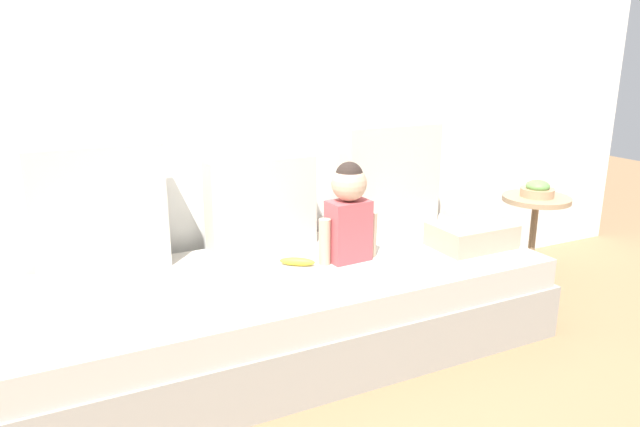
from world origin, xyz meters
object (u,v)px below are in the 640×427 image
Objects in this scene: throw_pillow_left at (100,209)px; banana at (297,262)px; throw_pillow_center at (261,203)px; couch at (292,311)px; toddler at (349,210)px; side_table at (535,217)px; folded_blanket at (471,235)px; fruit_bowl at (537,190)px; throw_pillow_right at (389,177)px.

throw_pillow_left is 0.92m from banana.
couch is at bearing -90.00° from throw_pillow_center.
throw_pillow_left is 1.13m from toddler.
couch is at bearing -175.55° from side_table.
throw_pillow_left is 1.45× the size of folded_blanket.
side_table is at bearing 0.00° from fruit_bowl.
couch is 1.00m from folded_blanket.
toddler is at bearing -141.26° from throw_pillow_right.
throw_pillow_center reaches higher than folded_blanket.
throw_pillow_right is 0.94m from fruit_bowl.
throw_pillow_right is 3.43× the size of banana.
folded_blanket is at bearing -160.72° from side_table.
throw_pillow_right is 2.97× the size of fruit_bowl.
throw_pillow_right is (0.77, 0.00, 0.06)m from throw_pillow_center.
folded_blanket is at bearing -15.83° from throw_pillow_left.
throw_pillow_center is at bearing 97.55° from banana.
throw_pillow_left is at bearing 160.44° from toddler.
folded_blanket is (0.19, -0.49, -0.23)m from throw_pillow_right.
throw_pillow_left reaches higher than toddler.
throw_pillow_center reaches higher than banana.
toddler is (0.30, -0.01, 0.46)m from couch.
throw_pillow_center is at bearing 0.00° from throw_pillow_left.
side_table is 2.76× the size of fruit_bowl.
throw_pillow_left is 1.54m from throw_pillow_right.
banana is 0.93m from folded_blanket.
throw_pillow_center reaches higher than couch.
banana is (0.05, -0.34, -0.21)m from throw_pillow_center.
throw_pillow_right is (0.77, 0.37, 0.50)m from couch.
throw_pillow_center is 3.23× the size of banana.
couch is 4.27× the size of throw_pillow_left.
toddler is at bearing -19.56° from throw_pillow_left.
fruit_bowl is (1.37, 0.14, -0.08)m from toddler.
throw_pillow_center is 1.14× the size of toddler.
banana is at bearing -176.56° from fruit_bowl.
fruit_bowl is at bearing 180.00° from side_table.
couch is 4.51× the size of throw_pillow_center.
couch is 0.55m from toddler.
throw_pillow_right reaches higher than side_table.
couch is 0.99m from throw_pillow_left.
couch is at bearing 172.99° from folded_blanket.
fruit_bowl is at bearing 19.28° from folded_blanket.
toddler is 0.89× the size of side_table.
throw_pillow_left and throw_pillow_right have the same top height.
throw_pillow_left is at bearing 154.17° from couch.
fruit_bowl is (1.67, 0.13, 0.38)m from couch.
throw_pillow_center is 0.94× the size of throw_pillow_right.
throw_pillow_center is 0.48m from toddler.
throw_pillow_left is 2.47m from side_table.
throw_pillow_right is (1.54, 0.00, 0.00)m from throw_pillow_left.
throw_pillow_right is 0.57m from folded_blanket.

